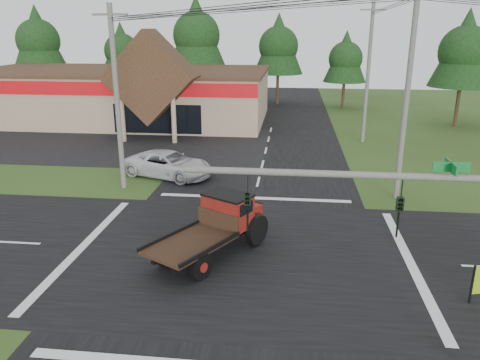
# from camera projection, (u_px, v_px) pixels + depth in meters

# --- Properties ---
(ground) EXTENTS (120.00, 120.00, 0.00)m
(ground) POSITION_uv_depth(u_px,v_px,m) (241.00, 255.00, 19.87)
(ground) COLOR #2C4117
(ground) RESTS_ON ground
(road_ns) EXTENTS (12.00, 120.00, 0.02)m
(road_ns) POSITION_uv_depth(u_px,v_px,m) (241.00, 254.00, 19.87)
(road_ns) COLOR black
(road_ns) RESTS_ON ground
(road_ew) EXTENTS (120.00, 12.00, 0.02)m
(road_ew) POSITION_uv_depth(u_px,v_px,m) (241.00, 254.00, 19.87)
(road_ew) COLOR black
(road_ew) RESTS_ON ground
(parking_apron) EXTENTS (28.00, 14.00, 0.02)m
(parking_apron) POSITION_uv_depth(u_px,v_px,m) (100.00, 143.00, 39.33)
(parking_apron) COLOR black
(parking_apron) RESTS_ON ground
(cvs_building) EXTENTS (30.40, 18.20, 9.19)m
(cvs_building) POSITION_uv_depth(u_px,v_px,m) (122.00, 93.00, 48.65)
(cvs_building) COLOR tan
(cvs_building) RESTS_ON ground
(traffic_signal_mast) EXTENTS (8.12, 0.24, 7.00)m
(traffic_signal_mast) POSITION_uv_depth(u_px,v_px,m) (455.00, 243.00, 10.80)
(traffic_signal_mast) COLOR #595651
(traffic_signal_mast) RESTS_ON ground
(utility_pole_nw) EXTENTS (2.00, 0.30, 10.50)m
(utility_pole_nw) POSITION_uv_depth(u_px,v_px,m) (117.00, 98.00, 26.63)
(utility_pole_nw) COLOR #595651
(utility_pole_nw) RESTS_ON ground
(utility_pole_ne) EXTENTS (2.00, 0.30, 11.50)m
(utility_pole_ne) POSITION_uv_depth(u_px,v_px,m) (407.00, 94.00, 24.78)
(utility_pole_ne) COLOR #595651
(utility_pole_ne) RESTS_ON ground
(utility_pole_n) EXTENTS (2.00, 0.30, 11.20)m
(utility_pole_n) POSITION_uv_depth(u_px,v_px,m) (368.00, 73.00, 38.06)
(utility_pole_n) COLOR #595651
(utility_pole_n) RESTS_ON ground
(tree_row_a) EXTENTS (6.72, 6.72, 12.12)m
(tree_row_a) POSITION_uv_depth(u_px,v_px,m) (38.00, 38.00, 58.42)
(tree_row_a) COLOR #332316
(tree_row_a) RESTS_ON ground
(tree_row_b) EXTENTS (5.60, 5.60, 10.10)m
(tree_row_b) POSITION_uv_depth(u_px,v_px,m) (122.00, 49.00, 59.66)
(tree_row_b) COLOR #332316
(tree_row_b) RESTS_ON ground
(tree_row_c) EXTENTS (7.28, 7.28, 13.13)m
(tree_row_c) POSITION_uv_depth(u_px,v_px,m) (196.00, 33.00, 57.03)
(tree_row_c) COLOR #332316
(tree_row_c) RESTS_ON ground
(tree_row_d) EXTENTS (6.16, 6.16, 11.11)m
(tree_row_d) POSITION_uv_depth(u_px,v_px,m) (279.00, 44.00, 57.32)
(tree_row_d) COLOR #332316
(tree_row_d) RESTS_ON ground
(tree_row_e) EXTENTS (5.04, 5.04, 9.09)m
(tree_row_e) POSITION_uv_depth(u_px,v_px,m) (346.00, 57.00, 54.99)
(tree_row_e) COLOR #332316
(tree_row_e) RESTS_ON ground
(tree_side_ne) EXTENTS (6.16, 6.16, 11.11)m
(tree_side_ne) POSITION_uv_depth(u_px,v_px,m) (465.00, 49.00, 44.06)
(tree_side_ne) COLOR #332316
(tree_side_ne) RESTS_ON ground
(antique_flatbed_truck) EXTENTS (4.93, 6.27, 2.48)m
(antique_flatbed_truck) POSITION_uv_depth(u_px,v_px,m) (210.00, 229.00, 19.41)
(antique_flatbed_truck) COLOR #63120E
(antique_flatbed_truck) RESTS_ON ground
(white_pickup) EXTENTS (6.43, 4.54, 1.63)m
(white_pickup) POSITION_uv_depth(u_px,v_px,m) (169.00, 164.00, 30.22)
(white_pickup) COLOR silver
(white_pickup) RESTS_ON ground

